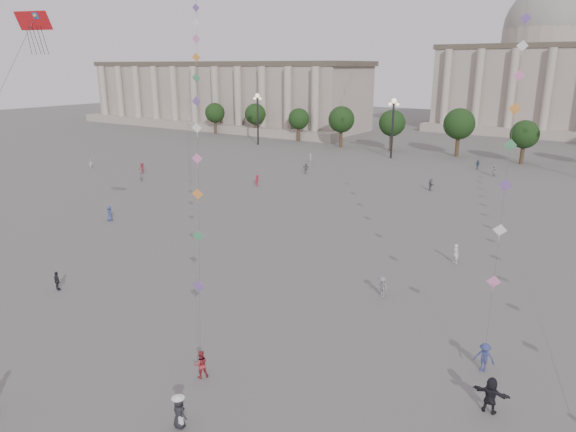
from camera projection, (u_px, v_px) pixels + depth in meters
The scene contains 25 objects.
ground at pixel (161, 361), 29.25m from camera, with size 360.00×360.00×0.00m, color #585552.
hall_west at pixel (222, 95), 141.66m from camera, with size 84.00×26.22×17.20m.
hall_central at pixel (542, 74), 128.77m from camera, with size 48.30×34.30×35.50m.
tree_row at pixel (490, 129), 90.22m from camera, with size 137.12×5.12×8.00m.
lamp_post_far_west at pixel (258, 110), 106.99m from camera, with size 2.00×0.90×10.65m.
lamp_post_mid_west at pixel (393, 117), 91.17m from camera, with size 2.00×0.90×10.65m.
person_crowd_0 at pixel (478, 165), 83.12m from camera, with size 0.89×0.37×1.52m, color #325270.
person_crowd_1 at pixel (91, 164), 83.25m from camera, with size 0.86×0.67×1.76m, color silver.
person_crowd_2 at pixel (142, 168), 79.45m from camera, with size 1.13×0.65×1.74m, color maroon.
person_crowd_3 at pixel (491, 395), 24.75m from camera, with size 1.73×0.55×1.87m, color black.
person_crowd_4 at pixel (494, 170), 78.06m from camera, with size 1.62×0.52×1.74m, color #B5B5B1.
person_crowd_6 at pixel (382, 287), 37.16m from camera, with size 1.02×0.59×1.59m, color slate.
person_crowd_10 at pixel (311, 158), 88.63m from camera, with size 0.57×0.38×1.57m, color silver.
person_crowd_12 at pixel (431, 185), 68.99m from camera, with size 1.48×0.47×1.59m, color slate.
person_crowd_13 at pixel (456, 254), 43.57m from camera, with size 0.62×0.41×1.70m, color silver.
person_crowd_16 at pixel (306, 169), 79.60m from camera, with size 0.97×0.41×1.66m, color slate.
person_crowd_17 at pixel (257, 180), 71.39m from camera, with size 1.06×0.61×1.64m, color maroon.
person_crowd_19 at pixel (109, 213), 55.53m from camera, with size 0.82×0.53×1.67m, color #394981.
person_crowd_20 at pixel (141, 176), 74.47m from camera, with size 0.55×0.36×1.50m, color #56575B.
tourist_1 at pixel (57, 281), 38.33m from camera, with size 0.87×0.36×1.48m, color black.
kite_flyer_0 at pixel (201, 364), 27.58m from camera, with size 0.76×0.59×1.57m, color #9F2B33.
kite_flyer_1 at pixel (484, 357), 28.11m from camera, with size 1.10×0.63×1.70m, color navy.
hat_person at pixel (179, 412), 23.72m from camera, with size 0.79×0.60×1.69m.
dragon_kite at pixel (34, 36), 30.14m from camera, with size 4.27×4.41×19.78m.
kite_train_west at pixel (196, 2), 52.76m from camera, with size 41.15×45.61×73.89m.
Camera 1 is at (20.19, -17.49, 16.23)m, focal length 32.00 mm.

